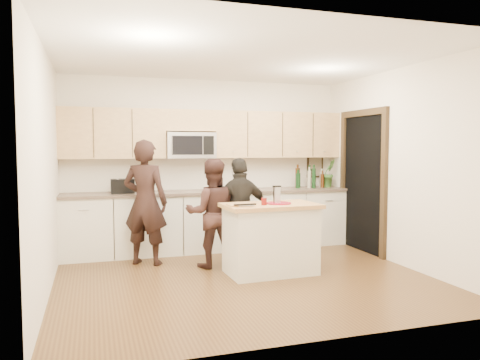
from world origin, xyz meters
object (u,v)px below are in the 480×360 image
object	(u,v)px
woman_center	(212,213)
woman_right	(240,211)
toaster	(123,186)
woman_left	(145,202)
island	(270,238)

from	to	relation	value
woman_center	woman_right	world-z (taller)	woman_right
toaster	woman_left	distance (m)	0.69
woman_left	woman_center	size ratio (longest dim) A/B	1.18
toaster	woman_center	size ratio (longest dim) A/B	0.23
toaster	woman_right	world-z (taller)	woman_right
woman_right	woman_left	bearing A→B (deg)	-23.75
toaster	woman_center	bearing A→B (deg)	-42.73
woman_left	woman_right	world-z (taller)	woman_left
woman_center	woman_right	bearing A→B (deg)	-171.87
woman_center	woman_right	distance (m)	0.41
woman_center	woman_left	bearing A→B (deg)	-17.89
island	woman_center	xyz separation A→B (m)	(-0.64, 0.55, 0.28)
island	woman_left	size ratio (longest dim) A/B	0.71
toaster	woman_left	world-z (taller)	woman_left
woman_center	woman_right	xyz separation A→B (m)	(0.41, 0.00, 0.00)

